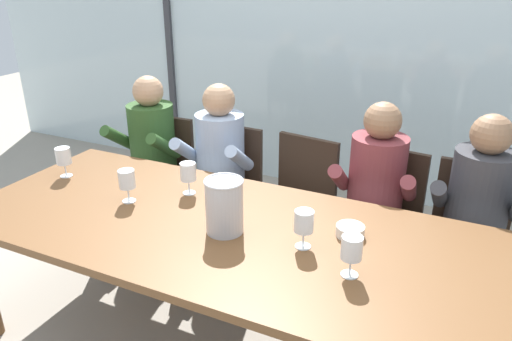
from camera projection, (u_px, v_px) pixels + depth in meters
The scene contains 21 objects.
ground at pixel (295, 254), 3.37m from camera, with size 14.00×14.00×0.00m, color #9E9384.
window_glass_panel at pixel (354, 42), 3.84m from camera, with size 7.81×0.03×2.60m, color silver.
window_mullion_left at pixel (169, 31), 4.52m from camera, with size 0.06×0.06×2.60m, color #38383D.
hillside_vineyard at pixel (420, 44), 7.59m from camera, with size 13.81×2.40×1.46m, color #477A38.
dining_table at pixel (224, 238), 2.27m from camera, with size 2.61×1.07×0.74m.
chair_near_curtain at pixel (162, 168), 3.52m from camera, with size 0.45×0.45×0.86m.
chair_left_of_center at pixel (227, 180), 3.31m from camera, with size 0.45×0.45×0.86m.
chair_center at pixel (299, 195), 3.10m from camera, with size 0.50×0.50×0.86m.
chair_right_of_center at pixel (383, 211), 2.91m from camera, with size 0.49×0.49×0.86m.
chair_near_window_right at pixel (469, 229), 2.70m from camera, with size 0.44×0.44×0.86m.
person_olive_shirt at pixel (147, 150), 3.36m from camera, with size 0.46×0.61×1.18m.
person_pale_blue_shirt at pixel (216, 163), 3.15m from camera, with size 0.48×0.63×1.18m.
person_maroon_top at pixel (373, 193), 2.74m from camera, with size 0.48×0.62×1.18m.
person_charcoal_jacket at pixel (476, 212), 2.53m from camera, with size 0.47×0.62×1.18m.
ice_bucket_primary at pixel (224, 205), 2.16m from camera, with size 0.18×0.18×0.26m.
tasting_bowl at pixel (350, 231), 2.16m from camera, with size 0.13×0.13×0.05m, color silver.
wine_glass_by_left_taster at pixel (352, 250), 1.85m from camera, with size 0.08×0.08×0.17m.
wine_glass_near_bucket at pixel (127, 180), 2.44m from camera, with size 0.08×0.08×0.17m.
wine_glass_center_pour at pixel (188, 173), 2.53m from camera, with size 0.08×0.08×0.17m.
wine_glass_by_right_taster at pixel (304, 223), 2.04m from camera, with size 0.08×0.08×0.17m.
wine_glass_spare_empty at pixel (63, 157), 2.74m from camera, with size 0.08×0.08×0.17m.
Camera 1 is at (0.97, -1.71, 1.86)m, focal length 33.75 mm.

